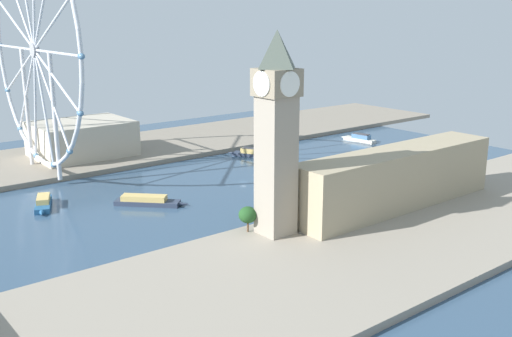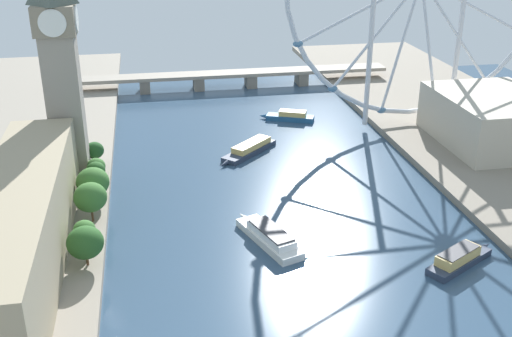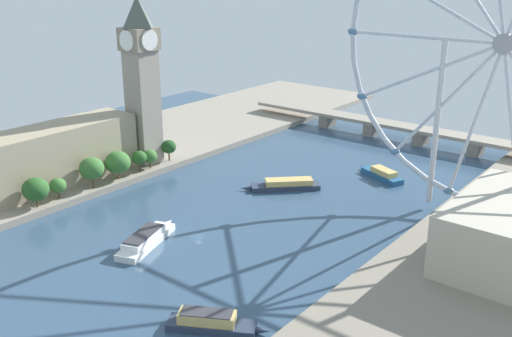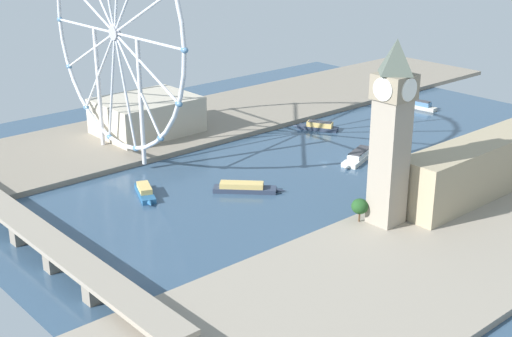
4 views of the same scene
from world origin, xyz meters
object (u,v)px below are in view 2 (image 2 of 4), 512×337
object	(u,v)px
riverside_hall	(493,119)
river_bridge	(225,76)
tour_boat_3	(290,116)
tour_boat_0	(269,236)
tour_boat_1	(249,149)
tour_boat_2	(460,258)
parliament_block	(22,228)
clock_tower	(61,72)

from	to	relation	value
riverside_hall	river_bridge	bearing A→B (deg)	131.22
river_bridge	tour_boat_3	bearing A→B (deg)	-69.42
tour_boat_0	tour_boat_1	world-z (taller)	tour_boat_0
tour_boat_2	tour_boat_3	xyz separation A→B (m)	(-20.50, 144.47, -0.26)
river_bridge	tour_boat_3	world-z (taller)	river_bridge
riverside_hall	tour_boat_0	bearing A→B (deg)	-150.48
tour_boat_2	tour_boat_3	bearing A→B (deg)	68.43
riverside_hall	tour_boat_1	size ratio (longest dim) A/B	1.95
parliament_block	tour_boat_3	world-z (taller)	parliament_block
parliament_block	river_bridge	world-z (taller)	parliament_block
parliament_block	tour_boat_1	xyz separation A→B (m)	(82.27, 85.98, -14.50)
tour_boat_2	tour_boat_3	distance (m)	145.92
tour_boat_1	tour_boat_2	distance (m)	114.26
parliament_block	riverside_hall	size ratio (longest dim) A/B	2.02
clock_tower	parliament_block	xyz separation A→B (m)	(-7.95, -66.82, -29.21)
clock_tower	tour_boat_2	bearing A→B (deg)	-34.43
parliament_block	tour_boat_0	distance (m)	76.98
tour_boat_1	tour_boat_2	xyz separation A→B (m)	(48.58, -103.42, 0.29)
clock_tower	tour_boat_1	bearing A→B (deg)	14.45
tour_boat_2	tour_boat_3	world-z (taller)	tour_boat_2
parliament_block	river_bridge	bearing A→B (deg)	66.11
tour_boat_2	riverside_hall	bearing A→B (deg)	26.51
parliament_block	tour_boat_0	world-z (taller)	parliament_block
riverside_hall	tour_boat_2	xyz separation A→B (m)	(-60.34, -89.96, -11.53)
tour_boat_3	parliament_block	bearing A→B (deg)	71.87
clock_tower	tour_boat_1	size ratio (longest dim) A/B	2.74
parliament_block	tour_boat_2	world-z (taller)	parliament_block
clock_tower	riverside_hall	bearing A→B (deg)	1.78
parliament_block	tour_boat_2	size ratio (longest dim) A/B	4.13
tour_boat_1	tour_boat_3	distance (m)	49.74
riverside_hall	clock_tower	bearing A→B (deg)	-178.22
parliament_block	riverside_hall	bearing A→B (deg)	20.77
riverside_hall	tour_boat_3	world-z (taller)	riverside_hall
tour_boat_3	tour_boat_1	bearing A→B (deg)	78.48
tour_boat_0	tour_boat_3	world-z (taller)	tour_boat_0
tour_boat_1	parliament_block	bearing A→B (deg)	1.69
tour_boat_0	tour_boat_2	xyz separation A→B (m)	(55.52, -24.37, 0.02)
river_bridge	tour_boat_0	world-z (taller)	river_bridge
tour_boat_0	parliament_block	bearing A→B (deg)	75.90
parliament_block	tour_boat_3	distance (m)	168.89
riverside_hall	parliament_block	bearing A→B (deg)	-159.23
river_bridge	tour_boat_2	xyz separation A→B (m)	(45.30, -210.56, -4.74)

